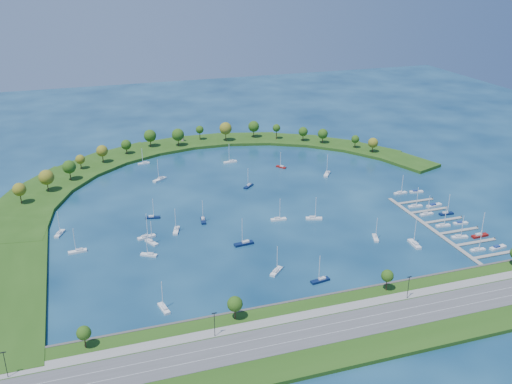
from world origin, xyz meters
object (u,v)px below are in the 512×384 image
object	(u,v)px
docked_boat_8	(415,206)
docked_boat_10	(400,192)
docked_boat_1	(498,247)
moored_boat_9	(327,173)
moored_boat_3	(320,280)
moored_boat_11	(278,219)
moored_boat_1	(230,161)
moored_boat_21	(78,251)
moored_boat_18	(144,163)
docked_boat_0	(478,249)
moored_boat_10	(276,271)
moored_boat_8	(60,233)
docked_boat_9	(434,205)
docked_boat_6	(427,214)
docked_boat_3	(480,235)
moored_boat_7	(281,166)
moored_boat_15	(314,218)
moored_boat_20	(415,244)
docked_boat_2	(459,236)
dock_system	(443,227)
moored_boat_19	(375,237)
docked_boat_5	(460,223)
moored_boat_17	(164,308)
moored_boat_5	(203,220)
docked_boat_4	(443,225)
moored_boat_16	(153,217)
moored_boat_0	(160,179)
moored_boat_14	(176,230)
moored_boat_4	(249,186)
docked_boat_7	(446,213)

from	to	relation	value
docked_boat_8	docked_boat_10	world-z (taller)	docked_boat_10
docked_boat_1	moored_boat_9	bearing A→B (deg)	99.87
moored_boat_3	moored_boat_11	bearing A→B (deg)	-102.46
moored_boat_11	moored_boat_1	bearing A→B (deg)	94.57
moored_boat_21	docked_boat_10	distance (m)	183.82
moored_boat_3	moored_boat_18	distance (m)	181.67
docked_boat_0	docked_boat_8	size ratio (longest dim) A/B	0.92
moored_boat_10	moored_boat_11	xyz separation A→B (m)	(19.50, 50.35, -0.02)
moored_boat_8	docked_boat_9	xyz separation A→B (m)	(199.16, -28.63, -0.21)
moored_boat_3	docked_boat_6	xyz separation A→B (m)	(82.47, 44.57, -0.04)
docked_boat_3	moored_boat_18	bearing A→B (deg)	128.46
moored_boat_7	docked_boat_6	size ratio (longest dim) A/B	0.94
moored_boat_11	moored_boat_15	xyz separation A→B (m)	(18.30, -4.76, 0.02)
moored_boat_3	docked_boat_0	world-z (taller)	moored_boat_3
moored_boat_20	docked_boat_2	world-z (taller)	moored_boat_20
dock_system	moored_boat_19	world-z (taller)	moored_boat_19
moored_boat_11	docked_boat_5	world-z (taller)	moored_boat_11
moored_boat_17	moored_boat_19	xyz separation A→B (m)	(109.89, 28.41, -0.02)
moored_boat_5	docked_boat_5	size ratio (longest dim) A/B	1.54
moored_boat_20	moored_boat_7	bearing A→B (deg)	15.15
moored_boat_10	docked_boat_4	world-z (taller)	moored_boat_10
docked_boat_3	moored_boat_17	bearing A→B (deg)	-178.56
moored_boat_8	docked_boat_0	distance (m)	204.79
moored_boat_16	moored_boat_19	xyz separation A→B (m)	(101.29, -58.27, 0.01)
moored_boat_16	docked_boat_5	size ratio (longest dim) A/B	1.43
moored_boat_21	docked_boat_0	distance (m)	189.63
docked_boat_10	moored_boat_0	bearing A→B (deg)	152.08
moored_boat_10	docked_boat_9	distance (m)	115.55
moored_boat_3	docked_boat_5	distance (m)	97.48
docked_boat_3	docked_boat_4	distance (m)	18.81
moored_boat_14	moored_boat_20	bearing A→B (deg)	82.40
moored_boat_18	moored_boat_21	xyz separation A→B (m)	(-46.70, -114.70, 0.04)
moored_boat_17	moored_boat_20	xyz separation A→B (m)	(124.46, 16.38, 0.05)
docked_boat_9	docked_boat_10	distance (m)	23.32
moored_boat_19	moored_boat_20	world-z (taller)	moored_boat_20
moored_boat_4	moored_boat_19	bearing A→B (deg)	72.70
moored_boat_1	docked_boat_4	world-z (taller)	moored_boat_1
moored_boat_7	docked_boat_4	world-z (taller)	docked_boat_4
moored_boat_17	docked_boat_8	xyz separation A→B (m)	(149.99, 55.67, -0.02)
moored_boat_4	moored_boat_5	size ratio (longest dim) A/B	0.99
moored_boat_3	docked_boat_7	bearing A→B (deg)	-164.58
moored_boat_9	moored_boat_20	xyz separation A→B (m)	(-0.07, -100.91, 0.00)
moored_boat_17	moored_boat_18	xyz separation A→B (m)	(15.92, 174.29, -0.03)
docked_boat_6	docked_boat_8	size ratio (longest dim) A/B	0.96
docked_boat_3	docked_boat_8	world-z (taller)	docked_boat_3
moored_boat_19	docked_boat_9	xyz separation A→B (m)	(50.54, 24.78, -0.18)
moored_boat_18	moored_boat_19	xyz separation A→B (m)	(93.97, -145.87, 0.01)
moored_boat_3	docked_boat_4	size ratio (longest dim) A/B	1.13
moored_boat_0	moored_boat_10	bearing A→B (deg)	67.87
moored_boat_8	docked_boat_10	bearing A→B (deg)	-68.44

